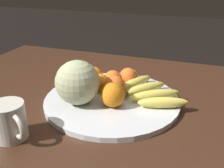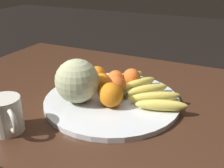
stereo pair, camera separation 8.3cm
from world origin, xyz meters
name	(u,v)px [view 1 (the left image)]	position (x,y,z in m)	size (l,w,h in m)	color
kitchen_table	(124,121)	(0.00, 0.00, 0.63)	(1.44, 0.86, 0.73)	#3D2316
fruit_bowl	(112,100)	(0.03, 0.05, 0.74)	(0.44, 0.44, 0.02)	silver
melon	(78,82)	(0.12, 0.11, 0.82)	(0.14, 0.14, 0.14)	#B2B789
banana_bunch	(143,89)	(-0.06, -0.01, 0.77)	(0.27, 0.27, 0.04)	#473819
orange_front_left	(113,78)	(0.05, -0.04, 0.78)	(0.06, 0.06, 0.06)	orange
orange_front_right	(94,76)	(0.12, -0.03, 0.78)	(0.07, 0.07, 0.07)	orange
orange_mid_center	(113,95)	(0.01, 0.10, 0.79)	(0.08, 0.08, 0.08)	orange
orange_back_left	(100,83)	(0.08, 0.01, 0.78)	(0.06, 0.06, 0.06)	orange
orange_back_right	(128,77)	(0.01, -0.07, 0.78)	(0.06, 0.06, 0.06)	orange
orange_top_small	(115,86)	(0.02, 0.03, 0.79)	(0.07, 0.07, 0.07)	orange
orange_side_extra	(77,76)	(0.18, -0.01, 0.78)	(0.07, 0.07, 0.07)	orange
ceramic_mug	(10,121)	(0.21, 0.32, 0.78)	(0.12, 0.09, 0.10)	beige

